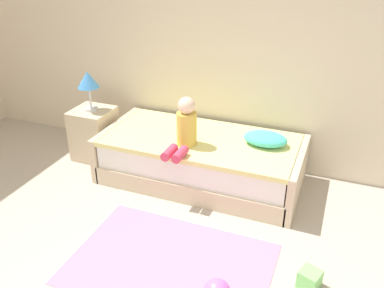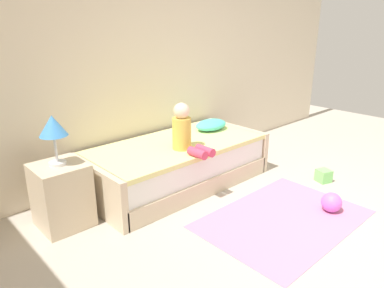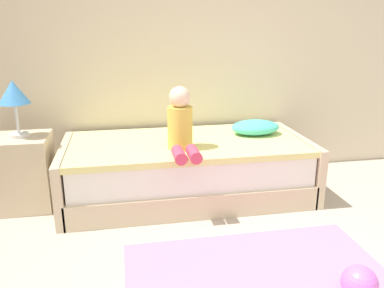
{
  "view_description": "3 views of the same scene",
  "coord_description": "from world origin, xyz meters",
  "views": [
    {
      "loc": [
        1.02,
        -1.54,
        2.36
      ],
      "look_at": [
        -0.28,
        1.75,
        0.55
      ],
      "focal_mm": 37.95,
      "sensor_mm": 36.0,
      "label": 1
    },
    {
      "loc": [
        -2.74,
        -0.91,
        1.8
      ],
      "look_at": [
        -0.28,
        1.75,
        0.55
      ],
      "focal_mm": 33.45,
      "sensor_mm": 36.0,
      "label": 2
    },
    {
      "loc": [
        -0.82,
        -1.15,
        1.47
      ],
      "look_at": [
        -0.28,
        1.75,
        0.55
      ],
      "focal_mm": 36.38,
      "sensor_mm": 36.0,
      "label": 3
    }
  ],
  "objects": [
    {
      "name": "area_rug",
      "position": [
        -0.06,
        0.7,
        0.0
      ],
      "size": [
        1.6,
        1.1,
        0.01
      ],
      "primitive_type": "cube",
      "color": "pink",
      "rests_on": "ground"
    },
    {
      "name": "toy_block",
      "position": [
        1.01,
        0.87,
        0.07
      ],
      "size": [
        0.19,
        0.19,
        0.15
      ],
      "primitive_type": "cube",
      "rotation": [
        0.0,
        0.0,
        1.23
      ],
      "color": "#7FD872",
      "rests_on": "ground"
    },
    {
      "name": "pillow",
      "position": [
        0.37,
        2.1,
        0.56
      ],
      "size": [
        0.44,
        0.3,
        0.13
      ],
      "primitive_type": "ellipsoid",
      "color": "#4CCCBC",
      "rests_on": "bed"
    },
    {
      "name": "bed",
      "position": [
        -0.28,
        2.0,
        0.25
      ],
      "size": [
        2.11,
        1.0,
        0.5
      ],
      "color": "beige",
      "rests_on": "ground"
    },
    {
      "name": "table_lamp",
      "position": [
        -1.63,
        2.03,
        0.94
      ],
      "size": [
        0.24,
        0.24,
        0.45
      ],
      "color": "silver",
      "rests_on": "nightstand"
    },
    {
      "name": "child_figure",
      "position": [
        -0.37,
        1.77,
        0.7
      ],
      "size": [
        0.2,
        0.51,
        0.5
      ],
      "color": "gold",
      "rests_on": "bed"
    },
    {
      "name": "nightstand",
      "position": [
        -1.63,
        2.03,
        0.3
      ],
      "size": [
        0.44,
        0.44,
        0.6
      ],
      "primitive_type": "cube",
      "color": "beige",
      "rests_on": "ground"
    },
    {
      "name": "wall_rear",
      "position": [
        0.0,
        2.6,
        1.45
      ],
      "size": [
        7.2,
        0.1,
        2.9
      ],
      "primitive_type": "cube",
      "color": "beige",
      "rests_on": "ground"
    }
  ]
}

